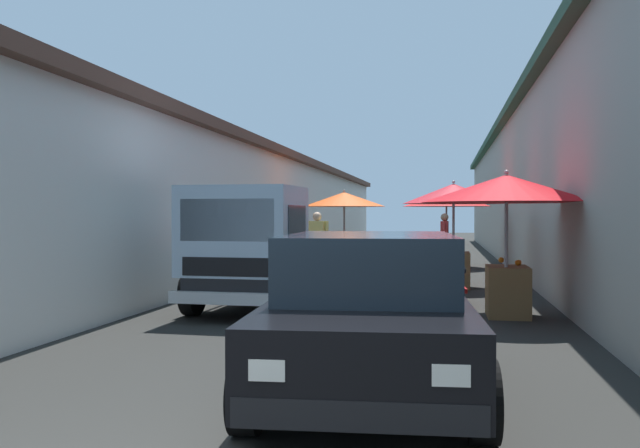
# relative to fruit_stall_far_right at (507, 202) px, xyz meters

# --- Properties ---
(ground) EXTENTS (90.00, 90.00, 0.00)m
(ground) POSITION_rel_fruit_stall_far_right_xyz_m (5.67, 2.48, -1.83)
(ground) COLOR #282826
(building_left_whitewash) EXTENTS (49.80, 7.50, 3.69)m
(building_left_whitewash) POSITION_rel_fruit_stall_far_right_xyz_m (7.92, 9.43, 0.03)
(building_left_whitewash) COLOR silver
(building_left_whitewash) RESTS_ON ground
(fruit_stall_far_right) EXTENTS (2.68, 2.68, 2.34)m
(fruit_stall_far_right) POSITION_rel_fruit_stall_far_right_xyz_m (0.00, 0.00, 0.00)
(fruit_stall_far_right) COLOR #9E9EA3
(fruit_stall_far_right) RESTS_ON ground
(fruit_stall_near_left) EXTENTS (2.73, 2.73, 2.38)m
(fruit_stall_near_left) POSITION_rel_fruit_stall_far_right_xyz_m (10.30, 0.86, 0.11)
(fruit_stall_near_left) COLOR #9E9EA3
(fruit_stall_near_left) RESTS_ON ground
(fruit_stall_near_right) EXTENTS (2.47, 2.47, 2.38)m
(fruit_stall_near_right) POSITION_rel_fruit_stall_far_right_xyz_m (8.87, 3.93, -0.00)
(fruit_stall_near_right) COLOR #9E9EA3
(fruit_stall_near_right) RESTS_ON ground
(fruit_stall_far_left) EXTENTS (2.28, 2.28, 2.40)m
(fruit_stall_far_left) POSITION_rel_fruit_stall_far_right_xyz_m (4.29, 0.77, -0.04)
(fruit_stall_far_left) COLOR #9E9EA3
(fruit_stall_far_left) RESTS_ON ground
(hatchback_car) EXTENTS (4.01, 2.13, 1.45)m
(hatchback_car) POSITION_rel_fruit_stall_far_right_xyz_m (-4.73, 1.65, -1.09)
(hatchback_car) COLOR black
(hatchback_car) RESTS_ON ground
(delivery_truck) EXTENTS (4.99, 2.12, 2.08)m
(delivery_truck) POSITION_rel_fruit_stall_far_right_xyz_m (0.00, 4.08, -0.79)
(delivery_truck) COLOR black
(delivery_truck) RESTS_ON ground
(vendor_by_crates) EXTENTS (0.37, 0.63, 1.70)m
(vendor_by_crates) POSITION_rel_fruit_stall_far_right_xyz_m (5.78, 4.14, -0.83)
(vendor_by_crates) COLOR #232328
(vendor_by_crates) RESTS_ON ground
(vendor_in_shade) EXTENTS (0.66, 0.24, 1.67)m
(vendor_in_shade) POSITION_rel_fruit_stall_far_right_xyz_m (8.96, 0.94, -0.86)
(vendor_in_shade) COLOR #232328
(vendor_in_shade) RESTS_ON ground
(parked_scooter) EXTENTS (1.69, 0.38, 1.14)m
(parked_scooter) POSITION_rel_fruit_stall_far_right_xyz_m (1.71, 0.73, -1.38)
(parked_scooter) COLOR black
(parked_scooter) RESTS_ON ground
(plastic_stool) EXTENTS (0.30, 0.30, 0.43)m
(plastic_stool) POSITION_rel_fruit_stall_far_right_xyz_m (5.13, 4.44, -1.50)
(plastic_stool) COLOR red
(plastic_stool) RESTS_ON ground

